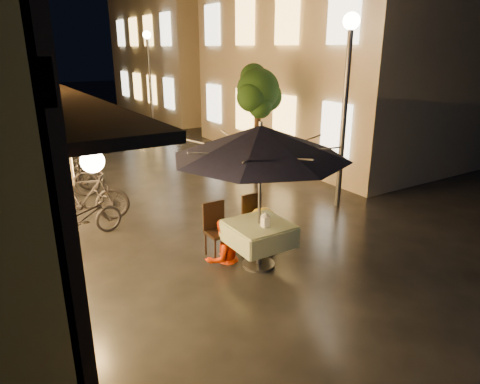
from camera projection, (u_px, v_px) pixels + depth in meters
ground at (289, 275)px, 6.98m from camera, size 90.00×90.00×0.00m
east_building_near at (348, 51)px, 14.86m from camera, size 7.30×9.30×6.80m
east_building_far at (199, 45)px, 24.03m from camera, size 7.30×10.30×7.30m
street_tree at (258, 93)px, 11.04m from camera, size 1.43×1.20×3.15m
streetlamp_near at (347, 78)px, 9.15m from camera, size 0.36×0.36×4.23m
streetlamp_far at (149, 62)px, 18.81m from camera, size 0.36×0.36×4.23m
cafe_table at (259, 234)px, 7.13m from camera, size 0.99×0.99×0.78m
patio_umbrella at (260, 142)px, 6.62m from camera, size 2.84×2.84×2.46m
cafe_chair_left at (217, 227)px, 7.54m from camera, size 0.42×0.42×0.97m
cafe_chair_right at (254, 218)px, 7.93m from camera, size 0.42×0.42×0.97m
table_lantern at (265, 219)px, 6.88m from camera, size 0.16×0.16×0.25m
person_orange at (223, 221)px, 7.29m from camera, size 0.75×0.61×1.45m
person_yellow at (263, 210)px, 7.69m from camera, size 1.11×0.81×1.53m
bicycle_0 at (81, 218)px, 8.20m from camera, size 1.69×0.84×0.85m
bicycle_1 at (84, 198)px, 8.93m from camera, size 1.92×0.99×1.11m
bicycle_2 at (59, 178)px, 10.48m from camera, size 1.99×1.22×0.99m
bicycle_3 at (68, 175)px, 10.68m from camera, size 1.79×0.80×1.04m
bicycle_4 at (40, 167)px, 11.64m from camera, size 1.64×0.59×0.86m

